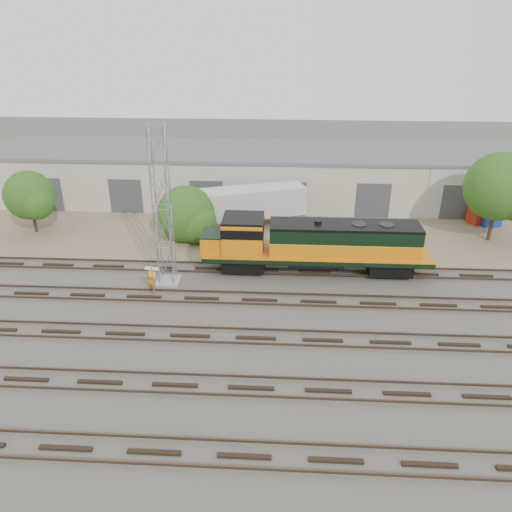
# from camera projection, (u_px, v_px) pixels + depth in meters

# --- Properties ---
(ground) EXTENTS (140.00, 140.00, 0.00)m
(ground) POSITION_uv_depth(u_px,v_px,m) (259.00, 313.00, 32.68)
(ground) COLOR #47423A
(ground) RESTS_ON ground
(dirt_strip) EXTENTS (80.00, 16.00, 0.02)m
(dirt_strip) POSITION_uv_depth(u_px,v_px,m) (267.00, 227.00, 46.21)
(dirt_strip) COLOR #726047
(dirt_strip) RESTS_ON ground
(tracks) EXTENTS (80.00, 20.40, 0.28)m
(tracks) POSITION_uv_depth(u_px,v_px,m) (256.00, 338.00, 29.94)
(tracks) COLOR black
(tracks) RESTS_ON ground
(warehouse) EXTENTS (58.40, 10.40, 5.30)m
(warehouse) POSITION_uv_depth(u_px,v_px,m) (271.00, 175.00, 52.26)
(warehouse) COLOR #BEB29E
(warehouse) RESTS_ON ground
(locomotive) EXTENTS (16.93, 2.97, 4.07)m
(locomotive) POSITION_uv_depth(u_px,v_px,m) (313.00, 244.00, 36.90)
(locomotive) COLOR black
(locomotive) RESTS_ON tracks
(signal_tower) EXTENTS (1.68, 1.68, 11.40)m
(signal_tower) POSITION_uv_depth(u_px,v_px,m) (162.00, 211.00, 34.10)
(signal_tower) COLOR gray
(signal_tower) RESTS_ON ground
(sign_post) EXTENTS (1.00, 0.18, 2.45)m
(sign_post) POSITION_uv_depth(u_px,v_px,m) (152.00, 276.00, 33.65)
(sign_post) COLOR gray
(sign_post) RESTS_ON ground
(worker) EXTENTS (0.64, 0.44, 1.70)m
(worker) POSITION_uv_depth(u_px,v_px,m) (151.00, 281.00, 34.82)
(worker) COLOR orange
(worker) RESTS_ON ground
(semi_trailer) EXTENTS (12.48, 6.21, 3.79)m
(semi_trailer) POSITION_uv_depth(u_px,v_px,m) (240.00, 204.00, 44.73)
(semi_trailer) COLOR #BCBCBC
(semi_trailer) RESTS_ON ground
(dumpster_blue) EXTENTS (1.79, 1.71, 1.50)m
(dumpster_blue) POSITION_uv_depth(u_px,v_px,m) (490.00, 217.00, 46.28)
(dumpster_blue) COLOR navy
(dumpster_blue) RESTS_ON ground
(dumpster_red) EXTENTS (1.88, 1.82, 1.40)m
(dumpster_red) POSITION_uv_depth(u_px,v_px,m) (478.00, 216.00, 46.77)
(dumpster_red) COLOR #9A2610
(dumpster_red) RESTS_ON ground
(tree_west) EXTENTS (4.52, 4.30, 5.63)m
(tree_west) POSITION_uv_depth(u_px,v_px,m) (31.00, 197.00, 43.50)
(tree_west) COLOR #382619
(tree_west) RESTS_ON ground
(tree_mid) EXTENTS (5.26, 5.01, 5.01)m
(tree_mid) POSITION_uv_depth(u_px,v_px,m) (189.00, 217.00, 42.78)
(tree_mid) COLOR #382619
(tree_mid) RESTS_ON ground
(tree_east) EXTENTS (5.98, 5.69, 7.69)m
(tree_east) POSITION_uv_depth(u_px,v_px,m) (504.00, 189.00, 41.20)
(tree_east) COLOR #382619
(tree_east) RESTS_ON ground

